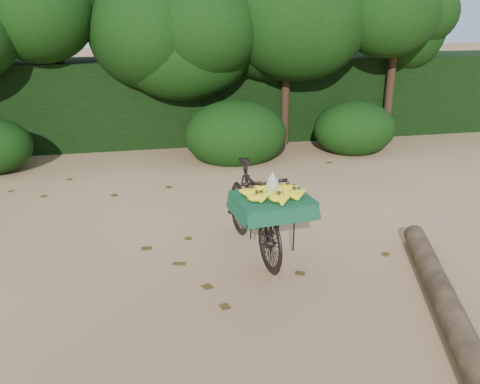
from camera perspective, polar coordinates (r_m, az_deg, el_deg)
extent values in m
plane|color=tan|center=(5.95, -6.23, -8.22)|extent=(80.00, 80.00, 0.00)
imported|color=black|center=(6.03, 1.50, -1.99)|extent=(0.69, 1.86, 1.09)
cube|color=black|center=(5.38, 3.66, -0.75)|extent=(0.44, 0.52, 0.03)
cube|color=#155136|center=(5.37, 3.66, -0.57)|extent=(0.85, 0.73, 0.01)
ellipsoid|color=#99B02A|center=(5.38, 4.43, 0.08)|extent=(0.10, 0.08, 0.12)
ellipsoid|color=#99B02A|center=(5.39, 3.08, 0.15)|extent=(0.10, 0.08, 0.12)
ellipsoid|color=#99B02A|center=(5.29, 3.51, -0.24)|extent=(0.10, 0.08, 0.12)
cylinder|color=#EAE5C6|center=(5.35, 3.64, 0.55)|extent=(0.13, 0.13, 0.16)
cylinder|color=brown|center=(5.29, 22.37, -11.97)|extent=(1.39, 3.31, 0.25)
cube|color=black|center=(11.71, -9.87, 10.11)|extent=(26.00, 1.80, 1.80)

